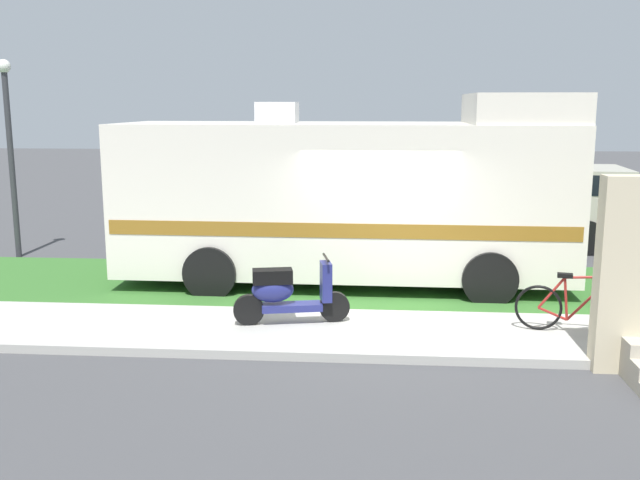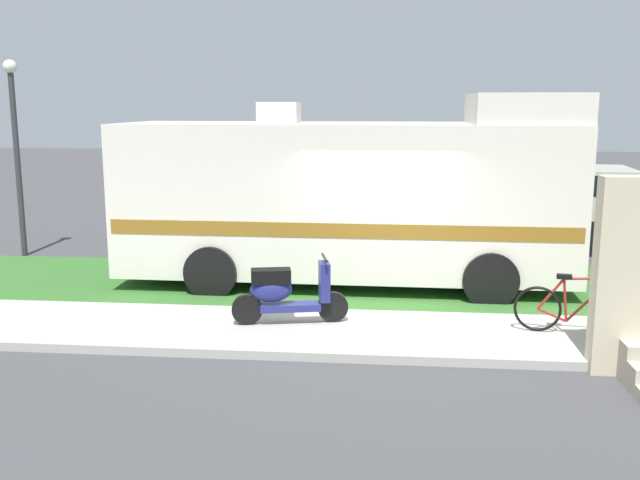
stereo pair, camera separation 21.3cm
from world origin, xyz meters
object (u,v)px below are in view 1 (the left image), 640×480
(motorhome_rv, at_px, (350,196))
(pickup_truck_near, at_px, (534,204))
(bicycle, at_px, (577,307))
(street_lamp_post, at_px, (10,139))
(scooter, at_px, (287,292))

(motorhome_rv, relative_size, pickup_truck_near, 1.50)
(bicycle, height_order, pickup_truck_near, pickup_truck_near)
(pickup_truck_near, distance_m, street_lamp_post, 11.57)
(scooter, xyz_separation_m, bicycle, (4.01, -0.12, -0.09))
(bicycle, bearing_deg, pickup_truck_near, 82.95)
(motorhome_rv, distance_m, bicycle, 4.46)
(motorhome_rv, xyz_separation_m, pickup_truck_near, (4.08, 4.06, -0.64))
(scooter, bearing_deg, motorhome_rv, 73.99)
(pickup_truck_near, bearing_deg, street_lamp_post, -168.72)
(bicycle, relative_size, street_lamp_post, 0.40)
(motorhome_rv, bearing_deg, street_lamp_post, 165.75)
(motorhome_rv, xyz_separation_m, bicycle, (3.22, -2.88, -1.12))
(motorhome_rv, height_order, pickup_truck_near, motorhome_rv)
(bicycle, distance_m, pickup_truck_near, 7.01)
(motorhome_rv, height_order, scooter, motorhome_rv)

